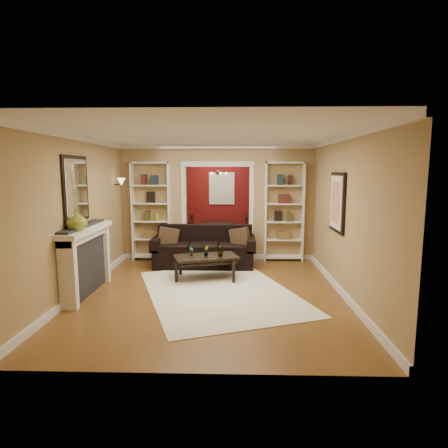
{
  "coord_description": "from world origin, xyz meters",
  "views": [
    {
      "loc": [
        0.41,
        -7.64,
        2.11
      ],
      "look_at": [
        0.21,
        -0.8,
        1.12
      ],
      "focal_mm": 30.0,
      "sensor_mm": 36.0,
      "label": 1
    }
  ],
  "objects_px": {
    "fireplace": "(88,261)",
    "coffee_table": "(206,267)",
    "bookshelf_left": "(151,211)",
    "bookshelf_right": "(284,212)",
    "sofa": "(204,246)",
    "dining_table": "(218,235)"
  },
  "relations": [
    {
      "from": "coffee_table",
      "to": "bookshelf_left",
      "type": "relative_size",
      "value": 0.52
    },
    {
      "from": "coffee_table",
      "to": "dining_table",
      "type": "bearing_deg",
      "value": 71.74
    },
    {
      "from": "bookshelf_right",
      "to": "dining_table",
      "type": "xyz_separation_m",
      "value": [
        -1.61,
        1.76,
        -0.86
      ]
    },
    {
      "from": "fireplace",
      "to": "bookshelf_left",
      "type": "bearing_deg",
      "value": 77.95
    },
    {
      "from": "fireplace",
      "to": "bookshelf_right",
      "type": "bearing_deg",
      "value": 34.8
    },
    {
      "from": "bookshelf_left",
      "to": "bookshelf_right",
      "type": "relative_size",
      "value": 1.0
    },
    {
      "from": "sofa",
      "to": "bookshelf_right",
      "type": "bearing_deg",
      "value": 17.69
    },
    {
      "from": "bookshelf_left",
      "to": "dining_table",
      "type": "height_order",
      "value": "bookshelf_left"
    },
    {
      "from": "sofa",
      "to": "fireplace",
      "type": "relative_size",
      "value": 1.32
    },
    {
      "from": "coffee_table",
      "to": "fireplace",
      "type": "relative_size",
      "value": 0.71
    },
    {
      "from": "sofa",
      "to": "coffee_table",
      "type": "relative_size",
      "value": 1.87
    },
    {
      "from": "sofa",
      "to": "dining_table",
      "type": "relative_size",
      "value": 1.34
    },
    {
      "from": "coffee_table",
      "to": "fireplace",
      "type": "xyz_separation_m",
      "value": [
        -1.94,
        -0.95,
        0.35
      ]
    },
    {
      "from": "fireplace",
      "to": "coffee_table",
      "type": "bearing_deg",
      "value": 26.16
    },
    {
      "from": "coffee_table",
      "to": "dining_table",
      "type": "xyz_separation_m",
      "value": [
        0.09,
        3.34,
        0.07
      ]
    },
    {
      "from": "bookshelf_left",
      "to": "dining_table",
      "type": "xyz_separation_m",
      "value": [
        1.49,
        1.76,
        -0.86
      ]
    },
    {
      "from": "coffee_table",
      "to": "fireplace",
      "type": "height_order",
      "value": "fireplace"
    },
    {
      "from": "coffee_table",
      "to": "dining_table",
      "type": "height_order",
      "value": "dining_table"
    },
    {
      "from": "sofa",
      "to": "dining_table",
      "type": "bearing_deg",
      "value": 84.86
    },
    {
      "from": "sofa",
      "to": "bookshelf_left",
      "type": "height_order",
      "value": "bookshelf_left"
    },
    {
      "from": "coffee_table",
      "to": "sofa",
      "type": "bearing_deg",
      "value": 80.19
    },
    {
      "from": "bookshelf_right",
      "to": "dining_table",
      "type": "relative_size",
      "value": 1.37
    }
  ]
}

